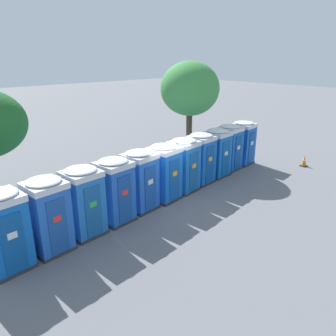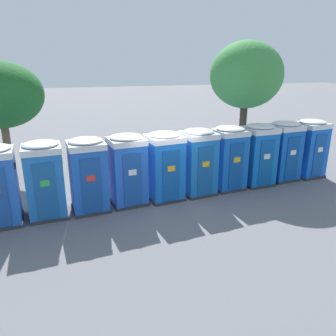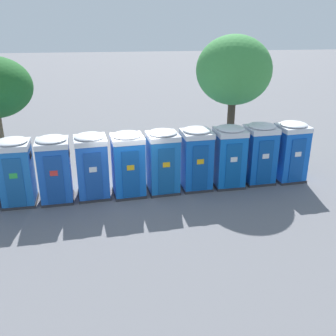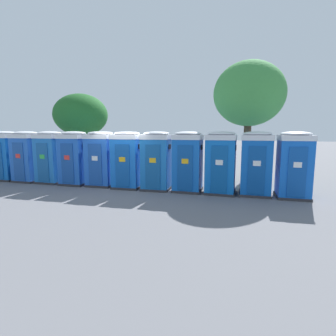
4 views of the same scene
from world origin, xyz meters
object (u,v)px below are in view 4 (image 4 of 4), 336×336
at_px(portapotty_1, 28,156).
at_px(portapotty_4, 101,158).
at_px(street_tree_1, 81,115).
at_px(portapotty_8, 221,162).
at_px(portapotty_7, 188,161).
at_px(portapotty_9, 256,163).
at_px(portapotty_5, 127,160).
at_px(portapotty_3, 75,158).
at_px(portapotty_10, 294,165).
at_px(portapotty_0, 7,155).
at_px(portapotty_2, 51,157).
at_px(portapotty_6, 157,160).
at_px(street_tree_0, 249,94).

relative_size(portapotty_1, portapotty_4, 1.00).
bearing_deg(street_tree_1, portapotty_8, -21.32).
xyz_separation_m(portapotty_1, portapotty_7, (8.20, 0.75, -0.00)).
distance_m(portapotty_7, portapotty_9, 2.75).
bearing_deg(portapotty_7, portapotty_5, -173.56).
bearing_deg(portapotty_7, portapotty_3, -174.63).
bearing_deg(portapotty_10, portapotty_4, -175.25).
height_order(portapotty_7, portapotty_8, same).
distance_m(portapotty_5, portapotty_7, 2.75).
bearing_deg(street_tree_1, portapotty_1, -85.43).
height_order(portapotty_3, street_tree_1, street_tree_1).
relative_size(portapotty_0, portapotty_1, 1.00).
bearing_deg(portapotty_9, portapotty_7, -173.93).
bearing_deg(portapotty_1, portapotty_2, 6.64).
bearing_deg(portapotty_1, portapotty_3, 4.96).
relative_size(portapotty_0, portapotty_6, 1.00).
xyz_separation_m(portapotty_0, portapotty_4, (5.47, 0.50, 0.00)).
height_order(portapotty_0, portapotty_6, same).
bearing_deg(street_tree_1, portapotty_10, -15.90).
distance_m(portapotty_1, street_tree_0, 11.41).
bearing_deg(portapotty_4, portapotty_3, -172.38).
xyz_separation_m(portapotty_5, portapotty_10, (6.83, 0.66, 0.00)).
bearing_deg(street_tree_0, portapotty_2, -158.86).
height_order(portapotty_1, portapotty_7, same).
distance_m(portapotty_7, street_tree_0, 4.71).
relative_size(portapotty_8, street_tree_1, 0.51).
bearing_deg(portapotty_2, portapotty_6, 4.41).
distance_m(portapotty_0, portapotty_10, 13.73).
bearing_deg(portapotty_9, portapotty_2, -174.73).
bearing_deg(street_tree_1, street_tree_0, -5.66).
distance_m(portapotty_2, portapotty_6, 5.49).
xyz_separation_m(portapotty_4, street_tree_1, (-4.47, 4.29, 2.30)).
height_order(portapotty_3, portapotty_5, same).
xyz_separation_m(portapotty_7, portapotty_9, (2.73, 0.29, -0.00)).
distance_m(portapotty_2, portapotty_9, 9.61).
xyz_separation_m(portapotty_0, portapotty_3, (4.11, 0.32, 0.00)).
distance_m(portapotty_1, portapotty_4, 4.12).
relative_size(portapotty_4, street_tree_1, 0.51).
distance_m(portapotty_8, street_tree_0, 4.20).
relative_size(portapotty_3, portapotty_8, 1.00).
xyz_separation_m(portapotty_8, portapotty_10, (2.73, 0.27, 0.00)).
relative_size(portapotty_2, street_tree_1, 0.51).
relative_size(portapotty_10, street_tree_0, 0.43).
distance_m(portapotty_0, portapotty_2, 2.75).
relative_size(portapotty_1, portapotty_2, 1.00).
xyz_separation_m(portapotty_2, portapotty_10, (10.94, 0.94, 0.00)).
relative_size(portapotty_3, portapotty_4, 1.00).
xyz_separation_m(portapotty_10, street_tree_0, (-1.92, 2.55, 3.01)).
distance_m(portapotty_1, portapotty_5, 5.49).
xyz_separation_m(portapotty_3, portapotty_4, (1.36, 0.18, -0.00)).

